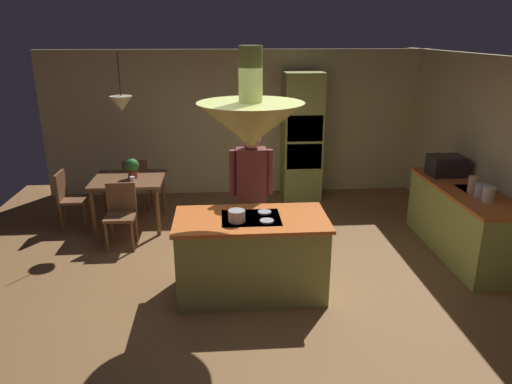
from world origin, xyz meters
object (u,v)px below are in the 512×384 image
object	(u,v)px
canister_sugar	(480,190)
canister_tea	(473,184)
chair_at_corner	(69,196)
kitchen_island	(251,255)
cooking_pot_on_cooktop	(237,216)
person_at_island	(251,189)
canister_flour	(488,194)
dining_table	(129,184)
oven_tower	(302,137)
potted_plant_on_table	(132,167)
chair_facing_island	(121,210)
cup_on_table	(132,180)
chair_by_back_wall	(137,181)
microwave_on_counter	(446,166)

from	to	relation	value
canister_sugar	canister_tea	distance (m)	0.18
chair_at_corner	canister_tea	xyz separation A→B (m)	(5.44, -1.45, 0.51)
kitchen_island	cooking_pot_on_cooktop	xyz separation A→B (m)	(-0.16, -0.13, 0.53)
person_at_island	canister_flour	size ratio (longest dim) A/B	9.06
dining_table	person_at_island	xyz separation A→B (m)	(1.75, -1.39, 0.34)
oven_tower	canister_flour	world-z (taller)	oven_tower
chair_at_corner	cooking_pot_on_cooktop	bearing A→B (deg)	-132.47
potted_plant_on_table	chair_facing_island	bearing A→B (deg)	-96.33
canister_sugar	canister_flour	bearing A→B (deg)	-90.00
kitchen_island	dining_table	bearing A→B (deg)	128.99
oven_tower	potted_plant_on_table	world-z (taller)	oven_tower
dining_table	cooking_pot_on_cooktop	distance (m)	2.73
person_at_island	canister_tea	size ratio (longest dim) A/B	8.24
kitchen_island	cup_on_table	xyz separation A→B (m)	(-1.60, 1.87, 0.35)
kitchen_island	potted_plant_on_table	bearing A→B (deg)	127.93
canister_flour	cooking_pot_on_cooktop	size ratio (longest dim) A/B	1.06
chair_at_corner	cup_on_table	bearing A→B (deg)	-103.06
dining_table	cup_on_table	distance (m)	0.29
chair_by_back_wall	microwave_on_counter	xyz separation A→B (m)	(4.54, -1.37, 0.54)
kitchen_island	chair_facing_island	size ratio (longest dim) A/B	1.93
chair_facing_island	chair_at_corner	world-z (taller)	same
person_at_island	potted_plant_on_table	size ratio (longest dim) A/B	5.77
person_at_island	canister_sugar	world-z (taller)	person_at_island
oven_tower	potted_plant_on_table	xyz separation A→B (m)	(-2.73, -1.16, -0.17)
dining_table	person_at_island	distance (m)	2.26
chair_by_back_wall	cooking_pot_on_cooktop	xyz separation A→B (m)	(1.54, -2.91, 0.48)
cup_on_table	cooking_pot_on_cooktop	distance (m)	2.47
microwave_on_counter	canister_sugar	bearing A→B (deg)	-90.00
microwave_on_counter	person_at_island	bearing A→B (deg)	-165.84
cup_on_table	microwave_on_counter	size ratio (longest dim) A/B	0.20
chair_at_corner	microwave_on_counter	size ratio (longest dim) A/B	1.89
canister_flour	canister_tea	distance (m)	0.36
canister_flour	cooking_pot_on_cooktop	xyz separation A→B (m)	(-3.00, -0.42, -0.02)
dining_table	chair_at_corner	bearing A→B (deg)	-180.00
chair_by_back_wall	kitchen_island	bearing A→B (deg)	121.40
cup_on_table	canister_tea	distance (m)	4.61
chair_facing_island	chair_by_back_wall	distance (m)	1.37
cup_on_table	canister_sugar	world-z (taller)	canister_sugar
oven_tower	chair_by_back_wall	bearing A→B (deg)	-170.70
kitchen_island	canister_flour	xyz separation A→B (m)	(2.84, 0.29, 0.55)
canister_flour	cooking_pot_on_cooktop	distance (m)	3.03
cup_on_table	oven_tower	bearing A→B (deg)	27.01
kitchen_island	dining_table	xyz separation A→B (m)	(-1.70, 2.10, 0.20)
canister_tea	microwave_on_counter	world-z (taller)	microwave_on_counter
chair_at_corner	cooking_pot_on_cooktop	xyz separation A→B (m)	(2.44, -2.23, 0.48)
dining_table	canister_tea	world-z (taller)	canister_tea
canister_sugar	microwave_on_counter	xyz separation A→B (m)	(0.00, 0.94, 0.05)
chair_at_corner	canister_flour	world-z (taller)	canister_flour
cup_on_table	cooking_pot_on_cooktop	xyz separation A→B (m)	(1.44, -2.00, 0.18)
person_at_island	chair_at_corner	world-z (taller)	person_at_island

